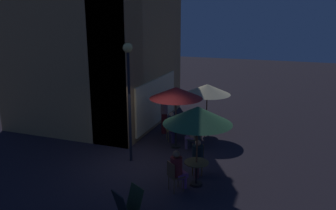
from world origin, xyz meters
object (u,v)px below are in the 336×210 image
Objects in this scene: cafe_chair_2 at (199,126)px; street_lamp_near_corner at (129,80)px; patron_seated_0 at (198,155)px; patron_seated_2 at (193,132)px; cafe_chair_3 at (196,137)px; cafe_chair_4 at (171,128)px; patron_seated_1 at (178,168)px; cafe_table_2 at (176,134)px; cafe_table_0 at (196,168)px; patron_seated_3 at (172,125)px; patio_umbrella_1 at (207,89)px; patio_umbrella_2 at (176,93)px; cafe_chair_1 at (174,174)px; patio_umbrella_0 at (198,115)px; cafe_chair_0 at (198,156)px; patron_standing_4 at (164,113)px; cafe_table_1 at (206,122)px; menu_sandwich_board at (128,205)px.

street_lamp_near_corner is at bearing 157.36° from cafe_chair_2.
patron_seated_0 is 0.92× the size of patron_seated_2.
cafe_chair_3 reaches higher than cafe_chair_4.
patron_seated_1 is (-1.22, 0.29, 0.05)m from patron_seated_0.
patron_seated_0 is at bearing -144.60° from cafe_table_2.
cafe_table_0 is 0.62× the size of patron_seated_3.
patron_seated_0 is at bearing 111.17° from cafe_chair_3.
patio_umbrella_2 is at bearing 159.84° from patio_umbrella_1.
cafe_chair_1 is at bearing 138.86° from cafe_table_0.
patio_umbrella_0 is 4.37m from cafe_chair_4.
cafe_chair_3 reaches higher than cafe_table_2.
cafe_chair_4 is at bearing 32.53° from cafe_table_2.
patron_seated_0 is (-2.03, -1.44, -1.54)m from patio_umbrella_2.
patio_umbrella_2 is 3.89m from cafe_chair_1.
cafe_chair_0 is at bearing 12.53° from cafe_table_0.
patio_umbrella_0 reaches higher than patron_seated_1.
patron_seated_2 is 1.03× the size of patron_seated_3.
patio_umbrella_1 is at bearing 105.35° from cafe_chair_4.
patron_seated_2 is (1.84, 0.70, 0.14)m from cafe_chair_0.
cafe_chair_0 is at bearing 27.83° from cafe_chair_1.
patio_umbrella_0 reaches higher than patron_seated_3.
cafe_chair_3 is at bearing 29.52° from patron_seated_3.
patron_seated_2 is at bearing -171.56° from cafe_chair_0.
patron_seated_1 is at bearing 99.94° from cafe_chair_3.
cafe_chair_2 is at bearing 13.86° from patio_umbrella_0.
patio_umbrella_1 is 2.49× the size of cafe_chair_4.
patio_umbrella_2 is 2.60× the size of cafe_chair_2.
patron_standing_4 is at bearing -156.89° from patron_seated_0.
cafe_chair_0 is at bearing -170.32° from cafe_table_1.
menu_sandwich_board is 5.87m from patron_seated_3.
patron_seated_3 is (-1.44, 1.12, 0.19)m from cafe_table_1.
menu_sandwich_board is 5.53m from patio_umbrella_2.
patron_seated_3 is (-0.12, -0.08, 0.17)m from cafe_chair_4.
street_lamp_near_corner is 3.56m from cafe_chair_4.
patron_seated_1 is at bearing -23.16° from cafe_chair_0.
patio_umbrella_2 is at bearing 0.00° from patron_seated_2.
patio_umbrella_0 reaches higher than cafe_chair_2.
patron_standing_4 is at bearing 32.29° from cafe_table_0.
patron_standing_4 is (0.80, 0.63, 0.21)m from patron_seated_3.
patron_seated_3 is (3.33, 1.97, -1.56)m from patio_umbrella_0.
patron_seated_3 is at bearing 30.70° from patio_umbrella_0.
patron_standing_4 reaches higher than cafe_chair_1.
cafe_table_2 is 0.84× the size of cafe_chair_3.
patron_seated_1 is at bearing -10.39° from cafe_chair_4.
cafe_chair_2 is 1.18m from patron_seated_3.
patio_umbrella_0 is at bearing -169.81° from patio_umbrella_1.
cafe_table_2 reaches higher than cafe_table_1.
patron_seated_1 is 0.72× the size of patron_standing_4.
patio_umbrella_1 reaches higher than cafe_table_0.
menu_sandwich_board is 0.40× the size of patio_umbrella_1.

